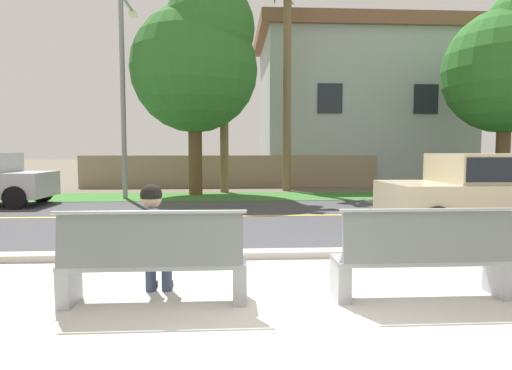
{
  "coord_description": "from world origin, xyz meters",
  "views": [
    {
      "loc": [
        -0.62,
        -3.95,
        1.59
      ],
      "look_at": [
        -0.19,
        3.49,
        1.0
      ],
      "focal_mm": 30.29,
      "sensor_mm": 36.0,
      "label": 1
    }
  ],
  "objects_px": {
    "bench_left": "(154,262)",
    "palm_tree_short": "(287,16)",
    "shade_tree_far_left": "(198,59)",
    "seated_person_blue": "(154,238)",
    "streetlamp": "(124,81)",
    "shade_tree_left": "(512,61)",
    "bench_right": "(424,258)",
    "car_beige_near": "(497,189)"
  },
  "relations": [
    {
      "from": "streetlamp",
      "to": "shade_tree_far_left",
      "type": "distance_m",
      "value": 2.69
    },
    {
      "from": "bench_left",
      "to": "shade_tree_far_left",
      "type": "bearing_deg",
      "value": 91.78
    },
    {
      "from": "car_beige_near",
      "to": "shade_tree_far_left",
      "type": "bearing_deg",
      "value": 129.7
    },
    {
      "from": "bench_left",
      "to": "seated_person_blue",
      "type": "relative_size",
      "value": 1.51
    },
    {
      "from": "car_beige_near",
      "to": "palm_tree_short",
      "type": "distance_m",
      "value": 11.3
    },
    {
      "from": "streetlamp",
      "to": "palm_tree_short",
      "type": "relative_size",
      "value": 0.8
    },
    {
      "from": "bench_right",
      "to": "palm_tree_short",
      "type": "xyz_separation_m",
      "value": [
        0.19,
        12.8,
        6.38
      ]
    },
    {
      "from": "bench_right",
      "to": "seated_person_blue",
      "type": "relative_size",
      "value": 1.51
    },
    {
      "from": "seated_person_blue",
      "to": "streetlamp",
      "type": "bearing_deg",
      "value": 104.86
    },
    {
      "from": "shade_tree_far_left",
      "to": "seated_person_blue",
      "type": "bearing_deg",
      "value": -88.32
    },
    {
      "from": "car_beige_near",
      "to": "shade_tree_left",
      "type": "height_order",
      "value": "shade_tree_left"
    },
    {
      "from": "shade_tree_far_left",
      "to": "palm_tree_short",
      "type": "bearing_deg",
      "value": 24.54
    },
    {
      "from": "bench_right",
      "to": "shade_tree_left",
      "type": "bearing_deg",
      "value": 53.4
    },
    {
      "from": "streetlamp",
      "to": "shade_tree_left",
      "type": "relative_size",
      "value": 0.92
    },
    {
      "from": "bench_left",
      "to": "shade_tree_far_left",
      "type": "relative_size",
      "value": 0.25
    },
    {
      "from": "shade_tree_far_left",
      "to": "palm_tree_short",
      "type": "distance_m",
      "value": 4.21
    },
    {
      "from": "bench_left",
      "to": "palm_tree_short",
      "type": "height_order",
      "value": "palm_tree_short"
    },
    {
      "from": "bench_left",
      "to": "palm_tree_short",
      "type": "distance_m",
      "value": 14.61
    },
    {
      "from": "car_beige_near",
      "to": "palm_tree_short",
      "type": "xyz_separation_m",
      "value": [
        -2.93,
        9.12,
        5.98
      ]
    },
    {
      "from": "car_beige_near",
      "to": "streetlamp",
      "type": "height_order",
      "value": "streetlamp"
    },
    {
      "from": "shade_tree_left",
      "to": "palm_tree_short",
      "type": "height_order",
      "value": "palm_tree_short"
    },
    {
      "from": "shade_tree_left",
      "to": "shade_tree_far_left",
      "type": "bearing_deg",
      "value": 178.54
    },
    {
      "from": "shade_tree_far_left",
      "to": "shade_tree_left",
      "type": "height_order",
      "value": "shade_tree_left"
    },
    {
      "from": "seated_person_blue",
      "to": "car_beige_near",
      "type": "distance_m",
      "value": 6.93
    },
    {
      "from": "bench_left",
      "to": "shade_tree_left",
      "type": "relative_size",
      "value": 0.25
    },
    {
      "from": "seated_person_blue",
      "to": "bench_right",
      "type": "bearing_deg",
      "value": -3.44
    },
    {
      "from": "bench_left",
      "to": "shade_tree_far_left",
      "type": "distance_m",
      "value": 12.08
    },
    {
      "from": "bench_left",
      "to": "seated_person_blue",
      "type": "distance_m",
      "value": 0.28
    },
    {
      "from": "palm_tree_short",
      "to": "seated_person_blue",
      "type": "bearing_deg",
      "value": -103.55
    },
    {
      "from": "bench_left",
      "to": "palm_tree_short",
      "type": "xyz_separation_m",
      "value": [
        3.02,
        12.8,
        6.38
      ]
    },
    {
      "from": "bench_left",
      "to": "car_beige_near",
      "type": "bearing_deg",
      "value": 31.71
    },
    {
      "from": "streetlamp",
      "to": "bench_right",
      "type": "bearing_deg",
      "value": -61.86
    },
    {
      "from": "bench_right",
      "to": "shade_tree_far_left",
      "type": "xyz_separation_m",
      "value": [
        -3.18,
        11.26,
        4.37
      ]
    },
    {
      "from": "bench_left",
      "to": "shade_tree_left",
      "type": "bearing_deg",
      "value": 44.98
    },
    {
      "from": "bench_right",
      "to": "car_beige_near",
      "type": "distance_m",
      "value": 4.84
    },
    {
      "from": "shade_tree_left",
      "to": "palm_tree_short",
      "type": "bearing_deg",
      "value": 167.08
    },
    {
      "from": "bench_right",
      "to": "seated_person_blue",
      "type": "height_order",
      "value": "seated_person_blue"
    },
    {
      "from": "seated_person_blue",
      "to": "car_beige_near",
      "type": "xyz_separation_m",
      "value": [
        5.97,
        3.5,
        0.18
      ]
    },
    {
      "from": "car_beige_near",
      "to": "bench_right",
      "type": "bearing_deg",
      "value": -130.32
    },
    {
      "from": "palm_tree_short",
      "to": "car_beige_near",
      "type": "bearing_deg",
      "value": -72.19
    },
    {
      "from": "streetlamp",
      "to": "bench_left",
      "type": "bearing_deg",
      "value": -75.24
    },
    {
      "from": "streetlamp",
      "to": "palm_tree_short",
      "type": "bearing_deg",
      "value": 22.33
    }
  ]
}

